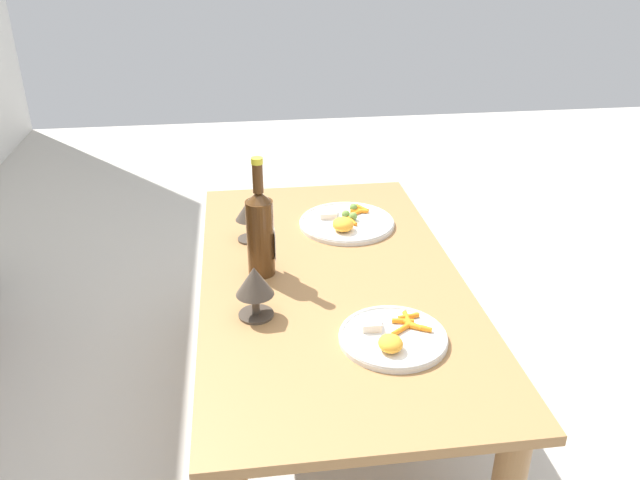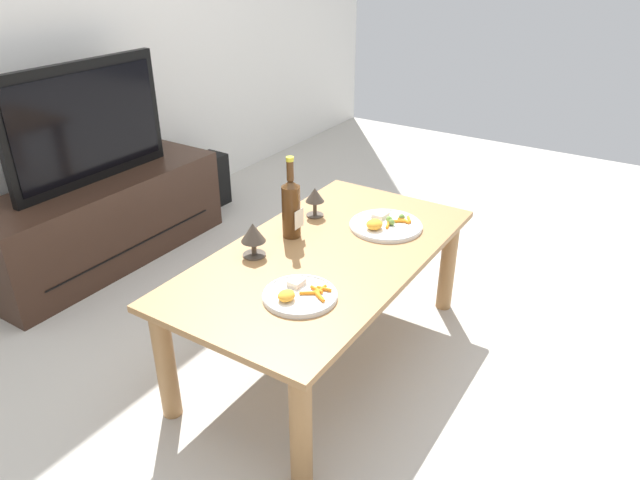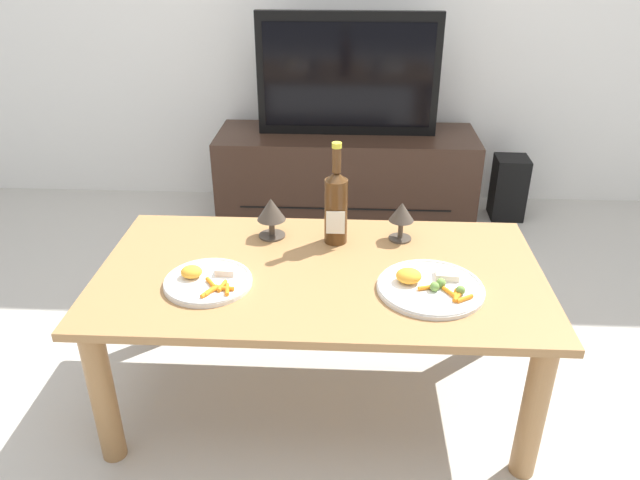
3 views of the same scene
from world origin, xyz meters
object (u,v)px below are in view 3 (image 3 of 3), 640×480
object	(u,v)px
wine_bottle	(336,204)
dinner_plate_right	(430,286)
dining_table	(320,293)
goblet_right	(402,214)
floor_speaker	(509,188)
tv_screen	(348,75)
tv_stand	(346,176)
goblet_left	(271,211)
dinner_plate_left	(208,281)

from	to	relation	value
wine_bottle	dinner_plate_right	world-z (taller)	wine_bottle
dining_table	goblet_right	world-z (taller)	goblet_right
floor_speaker	goblet_right	distance (m)	1.46
tv_screen	dining_table	bearing A→B (deg)	-92.58
tv_screen	dinner_plate_right	xyz separation A→B (m)	(0.25, -1.51, -0.25)
dining_table	tv_screen	distance (m)	1.45
dining_table	wine_bottle	size ratio (longest dim) A/B	3.96
dinner_plate_right	wine_bottle	bearing A→B (deg)	134.13
tv_stand	goblet_left	world-z (taller)	goblet_left
dining_table	tv_stand	size ratio (longest dim) A/B	1.00
tv_screen	wine_bottle	size ratio (longest dim) A/B	2.66
dinner_plate_right	dinner_plate_left	bearing A→B (deg)	-179.89
dinner_plate_right	tv_screen	bearing A→B (deg)	99.38
floor_speaker	goblet_left	size ratio (longest dim) A/B	2.46
dinner_plate_left	goblet_left	bearing A→B (deg)	64.39
goblet_left	dining_table	bearing A→B (deg)	-51.44
wine_bottle	goblet_right	bearing A→B (deg)	6.94
goblet_left	dinner_plate_right	size ratio (longest dim) A/B	0.45
dining_table	floor_speaker	world-z (taller)	dining_table
floor_speaker	tv_stand	bearing A→B (deg)	-176.81
dinner_plate_right	goblet_right	bearing A→B (deg)	101.54
tv_screen	goblet_right	distance (m)	1.23
tv_screen	dinner_plate_right	bearing A→B (deg)	-80.62
tv_screen	dinner_plate_left	size ratio (longest dim) A/B	3.52
floor_speaker	wine_bottle	world-z (taller)	wine_bottle
floor_speaker	goblet_right	world-z (taller)	goblet_right
dining_table	goblet_left	xyz separation A→B (m)	(-0.17, 0.21, 0.17)
tv_screen	goblet_right	world-z (taller)	tv_screen
dinner_plate_right	floor_speaker	bearing A→B (deg)	68.43
wine_bottle	dinner_plate_right	bearing A→B (deg)	-45.87
floor_speaker	wine_bottle	bearing A→B (deg)	-123.49
tv_stand	goblet_right	distance (m)	1.26
tv_stand	floor_speaker	size ratio (longest dim) A/B	3.96
tv_screen	goblet_right	xyz separation A→B (m)	(0.19, -1.20, -0.17)
dining_table	goblet_left	size ratio (longest dim) A/B	9.79
dining_table	goblet_left	world-z (taller)	goblet_left
dining_table	dinner_plate_left	size ratio (longest dim) A/B	5.24
tv_screen	goblet_left	distance (m)	1.23
floor_speaker	dinner_plate_right	bearing A→B (deg)	-110.07
goblet_left	dinner_plate_right	bearing A→B (deg)	-32.43
dining_table	floor_speaker	bearing A→B (deg)	57.46
goblet_right	wine_bottle	bearing A→B (deg)	-173.06
dinner_plate_left	dinner_plate_right	size ratio (longest dim) A/B	0.84
goblet_right	dinner_plate_left	xyz separation A→B (m)	(-0.56, -0.31, -0.08)
floor_speaker	dinner_plate_right	xyz separation A→B (m)	(-0.61, -1.53, 0.33)
dining_table	floor_speaker	size ratio (longest dim) A/B	3.98
dining_table	dinner_plate_right	xyz separation A→B (m)	(0.31, -0.09, 0.09)
dining_table	goblet_left	distance (m)	0.32
tv_screen	floor_speaker	distance (m)	1.03
floor_speaker	goblet_right	size ratio (longest dim) A/B	2.57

